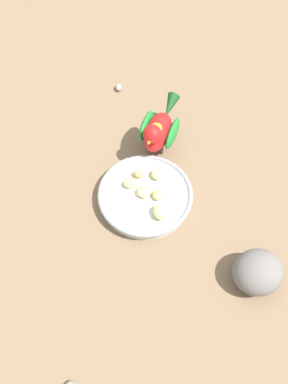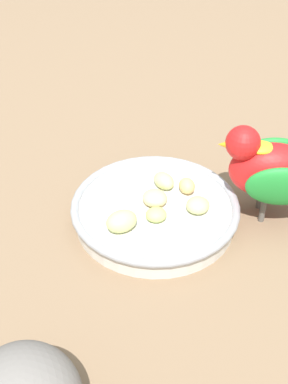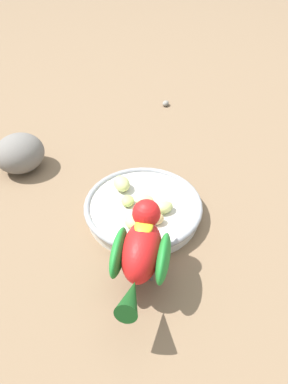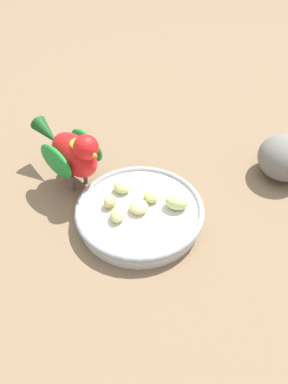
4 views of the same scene
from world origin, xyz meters
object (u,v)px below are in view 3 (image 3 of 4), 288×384
apple_piece_0 (128,201)px  apple_piece_5 (131,221)px  feeding_bowl (143,209)px  parrot (141,251)px  apple_piece_3 (122,184)px  rock_large (20,153)px  apple_piece_4 (164,207)px  pebble_1 (166,103)px  apple_piece_1 (145,201)px  apple_piece_2 (155,220)px

apple_piece_0 → apple_piece_5: bearing=-39.3°
feeding_bowl → parrot: 0.16m
apple_piece_3 → rock_large: bearing=-161.3°
apple_piece_3 → apple_piece_4: bearing=4.3°
rock_large → pebble_1: size_ratio=4.92×
apple_piece_1 → apple_piece_5: (0.02, -0.05, 0.00)m
apple_piece_2 → pebble_1: bearing=127.9°
pebble_1 → feeding_bowl: bearing=-55.4°
apple_piece_2 → parrot: size_ratio=0.15×
apple_piece_2 → rock_large: (-0.33, -0.05, 0.00)m
feeding_bowl → rock_large: bearing=-166.2°
apple_piece_1 → apple_piece_2: bearing=-27.6°
apple_piece_4 → apple_piece_1: bearing=-163.0°
rock_large → apple_piece_4: bearing=14.5°
feeding_bowl → apple_piece_3: bearing=174.4°
apple_piece_2 → rock_large: rock_large is taller
apple_piece_5 → parrot: size_ratio=0.17×
apple_piece_4 → pebble_1: 0.43m
apple_piece_2 → apple_piece_0: bearing=176.0°
apple_piece_3 → parrot: parrot is taller
apple_piece_1 → parrot: 0.15m
apple_piece_4 → feeding_bowl: bearing=-160.6°
apple_piece_2 → parrot: bearing=-60.1°
apple_piece_3 → rock_large: rock_large is taller
apple_piece_1 → apple_piece_5: 0.05m
apple_piece_2 → parrot: parrot is taller
feeding_bowl → parrot: parrot is taller
apple_piece_5 → pebble_1: size_ratio=1.42×
feeding_bowl → apple_piece_2: apple_piece_2 is taller
apple_piece_0 → apple_piece_1: size_ratio=0.81×
apple_piece_1 → apple_piece_5: size_ratio=1.08×
apple_piece_4 → parrot: parrot is taller
parrot → pebble_1: (-0.33, 0.45, -0.07)m
apple_piece_4 → parrot: (0.06, -0.12, 0.04)m
rock_large → apple_piece_0: bearing=11.6°
pebble_1 → rock_large: bearing=-96.8°
feeding_bowl → pebble_1: 0.41m
parrot → apple_piece_2: bearing=-2.9°
apple_piece_3 → parrot: bearing=-36.2°
apple_piece_0 → apple_piece_4: 0.07m
apple_piece_2 → pebble_1: apple_piece_2 is taller
apple_piece_1 → parrot: (0.10, -0.11, 0.04)m
apple_piece_4 → parrot: bearing=-64.1°
apple_piece_1 → rock_large: 0.29m
feeding_bowl → pebble_1: feeding_bowl is taller
feeding_bowl → apple_piece_4: bearing=19.4°
apple_piece_1 → apple_piece_2: size_ratio=1.23×
parrot → rock_large: bearing=51.0°
apple_piece_1 → apple_piece_3: 0.06m
apple_piece_0 → pebble_1: size_ratio=1.25×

